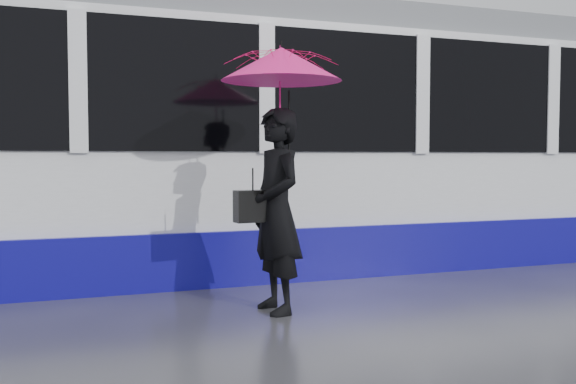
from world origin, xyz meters
name	(u,v)px	position (x,y,z in m)	size (l,w,h in m)	color
ground	(306,309)	(0.00, 0.00, 0.00)	(90.00, 90.00, 0.00)	#2B2B30
rails	(236,266)	(0.00, 2.50, 0.01)	(34.00, 1.51, 0.02)	#3F3D38
tram	(118,141)	(-1.47, 2.50, 1.64)	(26.00, 2.56, 3.35)	white
woman	(276,211)	(-0.29, 0.00, 0.95)	(0.69, 0.45, 1.89)	black
umbrella	(281,88)	(-0.24, 0.00, 2.07)	(1.22, 1.22, 1.28)	#F4146E
handbag	(253,206)	(-0.51, 0.02, 0.99)	(0.35, 0.18, 0.47)	black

